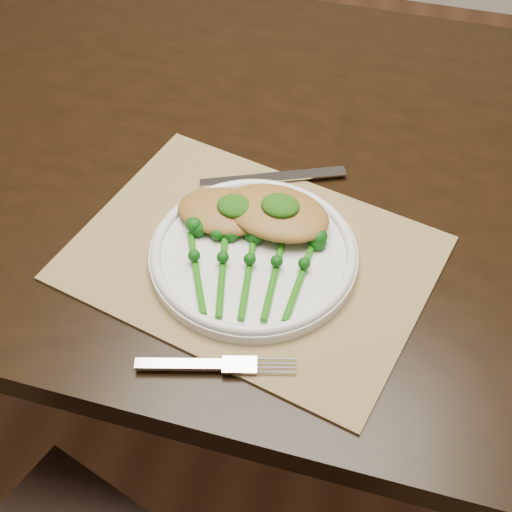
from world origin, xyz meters
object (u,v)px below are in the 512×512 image
(placemat, at_px, (252,258))
(dinner_plate, at_px, (254,253))
(dining_table, at_px, (262,307))
(broccolini_bundle, at_px, (248,276))
(chicken_fillet_left, at_px, (224,211))

(placemat, distance_m, dinner_plate, 0.01)
(dining_table, xyz_separation_m, dinner_plate, (0.04, -0.21, 0.39))
(broccolini_bundle, bearing_deg, placemat, 90.32)
(broccolini_bundle, bearing_deg, dinner_plate, 86.69)
(dining_table, distance_m, placemat, 0.43)
(placemat, distance_m, broccolini_bundle, 0.05)
(dinner_plate, bearing_deg, chicken_fillet_left, 138.68)
(dining_table, relative_size, broccolini_bundle, 8.45)
(placemat, relative_size, broccolini_bundle, 2.32)
(placemat, xyz_separation_m, dinner_plate, (0.00, -0.00, 0.01))
(dining_table, bearing_deg, broccolini_bundle, -78.81)
(placemat, xyz_separation_m, broccolini_bundle, (0.01, -0.05, 0.02))
(dining_table, distance_m, dinner_plate, 0.44)
(dining_table, bearing_deg, chicken_fillet_left, -92.99)
(dining_table, bearing_deg, dinner_plate, -77.98)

